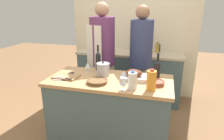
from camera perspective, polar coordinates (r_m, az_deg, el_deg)
ground_plane at (r=2.83m, az=-0.60°, el=-19.47°), size 12.00×12.00×0.00m
kitchen_island at (r=2.59m, az=-0.63°, el=-11.70°), size 1.48×0.72×0.88m
back_counter at (r=3.80m, az=4.95°, el=-1.52°), size 1.90×0.60×0.91m
back_wall at (r=3.95m, az=6.20°, el=11.40°), size 2.40×0.10×2.55m
roasting_pan at (r=2.39m, az=6.26°, el=-1.61°), size 0.32×0.26×0.12m
wicker_basket at (r=2.28m, az=-4.27°, el=-3.19°), size 0.24×0.24×0.04m
cutting_board at (r=2.52m, az=-12.96°, el=-1.84°), size 0.31×0.23×0.02m
stock_pot at (r=2.49m, az=-2.56°, el=0.16°), size 0.17×0.17×0.19m
mixing_bowl at (r=2.28m, az=12.64°, el=-3.51°), size 0.18×0.18×0.05m
juice_jug at (r=2.10m, az=11.18°, el=-2.94°), size 0.10×0.10×0.23m
milk_jug at (r=2.11m, az=5.89°, el=-3.03°), size 0.09×0.09×0.20m
wine_bottle_green at (r=2.42m, az=12.79°, el=0.28°), size 0.07×0.07×0.32m
wine_bottle_dark at (r=2.71m, az=-3.99°, el=2.78°), size 0.07×0.07×0.34m
wine_glass_left at (r=2.07m, az=3.23°, el=-3.56°), size 0.07×0.07×0.12m
wine_glass_right at (r=2.64m, az=-7.02°, el=1.25°), size 0.07×0.07×0.13m
knife_chef at (r=2.44m, az=-13.39°, el=-2.20°), size 0.22×0.09×0.01m
knife_paring at (r=2.65m, az=-12.41°, el=-0.95°), size 0.16×0.11×0.01m
knife_bread at (r=2.44m, az=-14.46°, el=-2.78°), size 0.17×0.06×0.01m
stand_mixer at (r=3.73m, az=8.02°, el=7.37°), size 0.18×0.14×0.32m
condiment_bottle_tall at (r=3.76m, az=13.15°, el=6.15°), size 0.07×0.07×0.15m
condiment_bottle_short at (r=3.68m, az=12.83°, el=6.20°), size 0.06×0.06×0.19m
person_cook_aproned at (r=3.07m, az=-2.76°, el=3.96°), size 0.40×0.42×1.77m
person_cook_guest at (r=3.04m, az=8.19°, el=3.38°), size 0.34×0.34×1.73m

